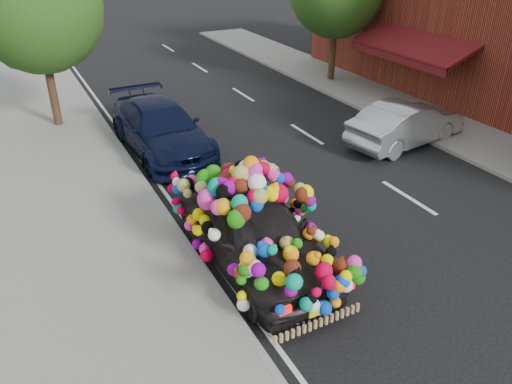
{
  "coord_description": "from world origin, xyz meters",
  "views": [
    {
      "loc": [
        -5.11,
        -8.36,
        6.3
      ],
      "look_at": [
        -0.62,
        0.49,
        0.95
      ],
      "focal_mm": 35.0,
      "sensor_mm": 36.0,
      "label": 1
    }
  ],
  "objects": [
    {
      "name": "kerb",
      "position": [
        -2.35,
        0.0,
        0.07
      ],
      "size": [
        0.15,
        60.0,
        0.13
      ],
      "primitive_type": "cube",
      "color": "gray",
      "rests_on": "ground"
    },
    {
      "name": "lane_markings",
      "position": [
        3.6,
        0.0,
        0.01
      ],
      "size": [
        6.0,
        50.0,
        0.01
      ],
      "primitive_type": null,
      "color": "silver",
      "rests_on": "ground"
    },
    {
      "name": "footpath_far",
      "position": [
        8.2,
        3.0,
        0.06
      ],
      "size": [
        3.0,
        40.0,
        0.12
      ],
      "primitive_type": "cube",
      "color": "gray",
      "rests_on": "ground"
    },
    {
      "name": "plush_art_car",
      "position": [
        -1.29,
        -0.67,
        1.16
      ],
      "size": [
        2.36,
        4.94,
        2.25
      ],
      "rotation": [
        0.0,
        0.0,
        0.02
      ],
      "color": "black",
      "rests_on": "ground"
    },
    {
      "name": "navy_sedan",
      "position": [
        -1.19,
        5.85,
        0.75
      ],
      "size": [
        2.28,
        5.27,
        1.51
      ],
      "primitive_type": "imported",
      "rotation": [
        0.0,
        0.0,
        0.03
      ],
      "color": "black",
      "rests_on": "ground"
    },
    {
      "name": "tree_near_sidewalk",
      "position": [
        -3.8,
        9.5,
        4.02
      ],
      "size": [
        4.2,
        4.2,
        6.13
      ],
      "color": "#332114",
      "rests_on": "ground"
    },
    {
      "name": "sidewalk",
      "position": [
        -4.3,
        0.0,
        0.06
      ],
      "size": [
        4.0,
        60.0,
        0.12
      ],
      "primitive_type": "cube",
      "color": "gray",
      "rests_on": "ground"
    },
    {
      "name": "ground",
      "position": [
        0.0,
        0.0,
        0.0
      ],
      "size": [
        100.0,
        100.0,
        0.0
      ],
      "primitive_type": "plane",
      "color": "black",
      "rests_on": "ground"
    },
    {
      "name": "silver_hatchback",
      "position": [
        5.96,
        2.86,
        0.7
      ],
      "size": [
        4.41,
        2.15,
        1.39
      ],
      "primitive_type": "imported",
      "rotation": [
        0.0,
        0.0,
        1.74
      ],
      "color": "#A4A6AB",
      "rests_on": "ground"
    }
  ]
}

